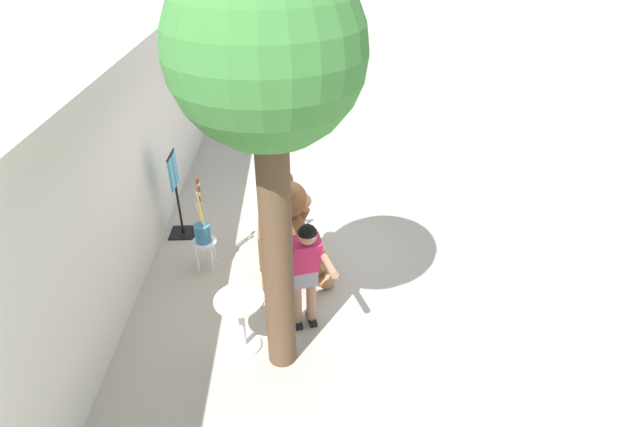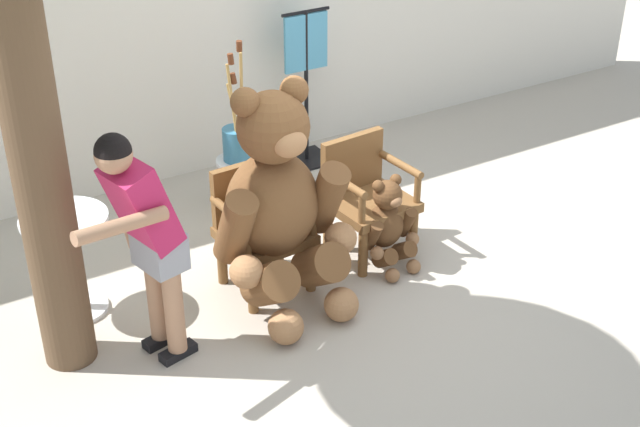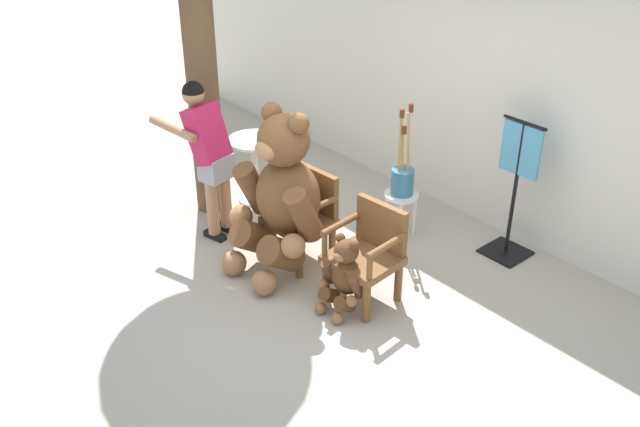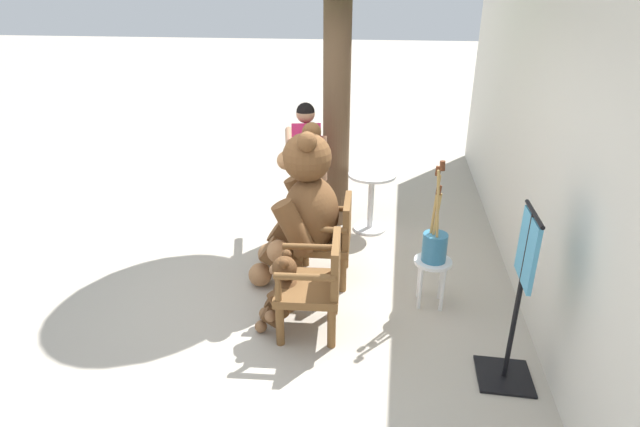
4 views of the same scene
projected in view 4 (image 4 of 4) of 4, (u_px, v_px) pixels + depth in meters
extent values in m
plane|color=#B2A899|center=(271.00, 296.00, 4.78)|extent=(60.00, 60.00, 0.00)
cube|color=silver|center=(565.00, 170.00, 3.87)|extent=(10.00, 0.16, 2.80)
cube|color=brown|center=(323.00, 242.00, 4.94)|extent=(0.59, 0.55, 0.07)
cylinder|color=brown|center=(306.00, 250.00, 5.26)|extent=(0.07, 0.07, 0.37)
cylinder|color=brown|center=(300.00, 272.00, 4.84)|extent=(0.07, 0.07, 0.37)
cylinder|color=brown|center=(345.00, 252.00, 5.22)|extent=(0.07, 0.07, 0.37)
cylinder|color=brown|center=(343.00, 274.00, 4.80)|extent=(0.07, 0.07, 0.37)
cube|color=brown|center=(347.00, 220.00, 4.82)|extent=(0.52, 0.09, 0.42)
cylinder|color=brown|center=(326.00, 208.00, 5.06)|extent=(0.08, 0.48, 0.06)
cylinder|color=brown|center=(305.00, 217.00, 5.13)|extent=(0.05, 0.05, 0.22)
cylinder|color=brown|center=(321.00, 229.00, 4.61)|extent=(0.08, 0.48, 0.06)
cylinder|color=brown|center=(299.00, 239.00, 4.67)|extent=(0.05, 0.05, 0.22)
cube|color=brown|center=(308.00, 288.00, 4.16)|extent=(0.60, 0.57, 0.07)
cylinder|color=brown|center=(287.00, 294.00, 4.47)|extent=(0.07, 0.07, 0.37)
cylinder|color=brown|center=(280.00, 325.00, 4.05)|extent=(0.07, 0.07, 0.37)
cylinder|color=brown|center=(334.00, 296.00, 4.45)|extent=(0.07, 0.07, 0.37)
cylinder|color=brown|center=(331.00, 327.00, 4.03)|extent=(0.07, 0.07, 0.37)
cube|color=brown|center=(336.00, 263.00, 4.05)|extent=(0.52, 0.10, 0.42)
cylinder|color=brown|center=(310.00, 247.00, 4.29)|extent=(0.10, 0.48, 0.06)
cylinder|color=brown|center=(287.00, 257.00, 4.35)|extent=(0.05, 0.05, 0.22)
cylinder|color=brown|center=(305.00, 277.00, 3.83)|extent=(0.10, 0.48, 0.06)
cylinder|color=brown|center=(278.00, 288.00, 3.89)|extent=(0.05, 0.05, 0.22)
ellipsoid|color=brown|center=(311.00, 213.00, 4.84)|extent=(0.66, 0.57, 0.73)
sphere|color=brown|center=(307.00, 157.00, 4.61)|extent=(0.46, 0.46, 0.46)
ellipsoid|color=#A47148|center=(286.00, 160.00, 4.64)|extent=(0.23, 0.18, 0.17)
sphere|color=black|center=(286.00, 159.00, 4.64)|extent=(0.07, 0.07, 0.07)
sphere|color=brown|center=(312.00, 132.00, 4.69)|extent=(0.18, 0.18, 0.18)
sphere|color=brown|center=(307.00, 142.00, 4.37)|extent=(0.18, 0.18, 0.18)
cylinder|color=brown|center=(303.00, 200.00, 5.16)|extent=(0.23, 0.42, 0.55)
sphere|color=#A47148|center=(290.00, 220.00, 5.28)|extent=(0.22, 0.22, 0.22)
cylinder|color=brown|center=(294.00, 228.00, 4.54)|extent=(0.23, 0.42, 0.55)
sphere|color=#A47148|center=(278.00, 251.00, 4.63)|extent=(0.22, 0.22, 0.22)
cylinder|color=brown|center=(288.00, 239.00, 5.20)|extent=(0.29, 0.47, 0.43)
sphere|color=#A47148|center=(269.00, 254.00, 5.31)|extent=(0.23, 0.23, 0.23)
cylinder|color=brown|center=(282.00, 257.00, 4.84)|extent=(0.29, 0.47, 0.43)
sphere|color=#A47148|center=(260.00, 275.00, 4.92)|extent=(0.23, 0.23, 0.23)
ellipsoid|color=brown|center=(287.00, 295.00, 4.22)|extent=(0.31, 0.27, 0.33)
sphere|color=brown|center=(284.00, 268.00, 4.12)|extent=(0.21, 0.21, 0.21)
ellipsoid|color=#8C603D|center=(274.00, 270.00, 4.13)|extent=(0.11, 0.09, 0.08)
sphere|color=black|center=(274.00, 269.00, 4.13)|extent=(0.03, 0.03, 0.03)
sphere|color=brown|center=(287.00, 254.00, 4.16)|extent=(0.08, 0.08, 0.08)
sphere|color=brown|center=(284.00, 264.00, 4.01)|extent=(0.08, 0.08, 0.08)
cylinder|color=brown|center=(283.00, 285.00, 4.37)|extent=(0.11, 0.19, 0.25)
sphere|color=#8C603D|center=(276.00, 295.00, 4.42)|extent=(0.10, 0.10, 0.10)
cylinder|color=brown|center=(278.00, 305.00, 4.08)|extent=(0.11, 0.19, 0.25)
sphere|color=#8C603D|center=(270.00, 316.00, 4.13)|extent=(0.10, 0.10, 0.10)
cylinder|color=brown|center=(275.00, 306.00, 4.38)|extent=(0.14, 0.22, 0.19)
sphere|color=#8C603D|center=(265.00, 313.00, 4.43)|extent=(0.10, 0.10, 0.10)
cylinder|color=brown|center=(272.00, 318.00, 4.22)|extent=(0.14, 0.22, 0.19)
sphere|color=#8C603D|center=(261.00, 326.00, 4.26)|extent=(0.10, 0.10, 0.10)
cube|color=black|center=(315.00, 236.00, 5.92)|extent=(0.25, 0.14, 0.06)
cylinder|color=#A37556|center=(315.00, 201.00, 5.74)|extent=(0.12, 0.12, 0.82)
cube|color=black|center=(300.00, 236.00, 5.90)|extent=(0.25, 0.14, 0.06)
cylinder|color=#A37556|center=(300.00, 202.00, 5.73)|extent=(0.12, 0.12, 0.82)
cube|color=gray|center=(307.00, 179.00, 5.62)|extent=(0.28, 0.34, 0.24)
cube|color=#B21E4C|center=(306.00, 148.00, 5.57)|extent=(0.43, 0.39, 0.58)
sphere|color=#A37556|center=(306.00, 114.00, 5.55)|extent=(0.21, 0.21, 0.21)
sphere|color=black|center=(305.00, 112.00, 5.54)|extent=(0.21, 0.21, 0.21)
cylinder|color=#A37556|center=(289.00, 139.00, 5.76)|extent=(0.57, 0.21, 0.14)
cylinder|color=#A37556|center=(323.00, 158.00, 5.63)|extent=(0.18, 0.12, 0.51)
cylinder|color=white|center=(433.00, 262.00, 4.49)|extent=(0.34, 0.34, 0.03)
cylinder|color=white|center=(442.00, 290.00, 4.48)|extent=(0.04, 0.04, 0.43)
cylinder|color=white|center=(441.00, 279.00, 4.66)|extent=(0.04, 0.04, 0.43)
cylinder|color=white|center=(420.00, 288.00, 4.51)|extent=(0.04, 0.04, 0.43)
cylinder|color=white|center=(420.00, 277.00, 4.69)|extent=(0.04, 0.04, 0.43)
cylinder|color=teal|center=(434.00, 247.00, 4.43)|extent=(0.22, 0.22, 0.26)
cylinder|color=tan|center=(437.00, 214.00, 4.25)|extent=(0.03, 0.08, 0.79)
cylinder|color=#592D19|center=(443.00, 166.00, 4.07)|extent=(0.04, 0.05, 0.08)
cylinder|color=tan|center=(434.00, 214.00, 4.34)|extent=(0.07, 0.07, 0.72)
cylinder|color=#592D19|center=(438.00, 171.00, 4.18)|extent=(0.05, 0.05, 0.08)
cylinder|color=tan|center=(435.00, 224.00, 4.35)|extent=(0.10, 0.08, 0.55)
cylinder|color=#592D19|center=(439.00, 190.00, 4.23)|extent=(0.05, 0.05, 0.09)
cylinder|color=silver|center=(372.00, 175.00, 5.87)|extent=(0.56, 0.56, 0.03)
cylinder|color=silver|center=(371.00, 203.00, 6.01)|extent=(0.07, 0.07, 0.69)
cylinder|color=silver|center=(370.00, 228.00, 6.14)|extent=(0.40, 0.40, 0.03)
cylinder|color=brown|center=(337.00, 105.00, 5.79)|extent=(0.32, 0.32, 2.96)
cube|color=black|center=(504.00, 376.00, 3.76)|extent=(0.40, 0.40, 0.02)
cylinder|color=black|center=(518.00, 302.00, 3.50)|extent=(0.04, 0.04, 1.35)
cylinder|color=black|center=(534.00, 214.00, 3.22)|extent=(0.44, 0.03, 0.03)
cube|color=#4C99BF|center=(528.00, 249.00, 3.33)|extent=(0.40, 0.03, 0.48)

